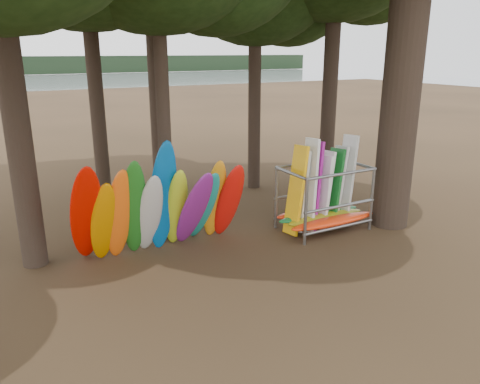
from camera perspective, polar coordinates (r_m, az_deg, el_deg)
ground at (r=12.50m, az=2.54°, el=-8.04°), size 120.00×120.00×0.00m
lake at (r=70.12m, az=-24.28°, el=11.13°), size 160.00×160.00×0.00m
far_shore at (r=119.86m, az=-26.69°, el=13.60°), size 160.00×4.00×4.00m
kayak_row at (r=12.43m, az=-9.60°, el=-2.06°), size 4.76×2.16×3.30m
storage_rack at (r=14.39m, az=10.11°, el=-0.91°), size 3.06×1.58×2.83m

